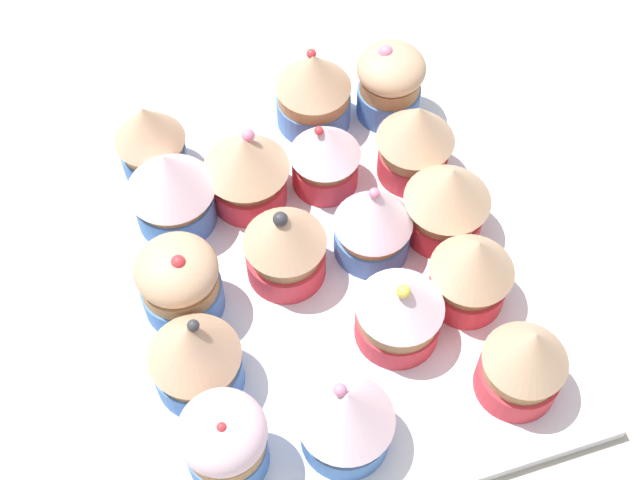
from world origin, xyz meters
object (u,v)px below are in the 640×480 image
(cupcake_6, at_px, (179,281))
(cupcake_9, at_px, (450,204))
(cupcake_0, at_px, (224,440))
(cupcake_8, at_px, (372,219))
(baking_tray, at_px, (320,266))
(cupcake_4, at_px, (400,309))
(cupcake_1, at_px, (346,417))
(cupcake_7, at_px, (284,242))
(cupcake_10, at_px, (171,187))
(cupcake_2, at_px, (525,361))
(cupcake_5, at_px, (472,270))
(cupcake_13, at_px, (415,140))
(cupcake_14, at_px, (150,138))
(cupcake_11, at_px, (246,169))
(cupcake_15, at_px, (313,89))
(cupcake_12, at_px, (325,155))
(cupcake_16, at_px, (390,82))
(cupcake_3, at_px, (194,355))

(cupcake_6, bearing_deg, cupcake_9, 0.11)
(cupcake_0, xyz_separation_m, cupcake_6, (-0.00, 0.12, -0.00))
(cupcake_8, distance_m, cupcake_9, 0.06)
(baking_tray, distance_m, cupcake_4, 0.09)
(cupcake_0, bearing_deg, cupcake_1, -6.67)
(cupcake_7, relative_size, cupcake_10, 0.97)
(cupcake_2, distance_m, cupcake_6, 0.24)
(cupcake_1, height_order, cupcake_5, cupcake_1)
(cupcake_13, bearing_deg, cupcake_14, 161.35)
(cupcake_7, distance_m, cupcake_11, 0.07)
(cupcake_4, bearing_deg, cupcake_0, -158.11)
(cupcake_4, bearing_deg, cupcake_5, 11.97)
(cupcake_9, bearing_deg, cupcake_1, -133.17)
(baking_tray, height_order, cupcake_4, cupcake_4)
(baking_tray, height_order, cupcake_11, cupcake_11)
(cupcake_4, bearing_deg, cupcake_9, 46.81)
(cupcake_14, relative_size, cupcake_15, 0.92)
(cupcake_5, xyz_separation_m, cupcake_8, (-0.05, 0.06, -0.00))
(cupcake_6, bearing_deg, cupcake_12, 30.00)
(cupcake_2, xyz_separation_m, cupcake_4, (-0.06, 0.06, -0.00))
(cupcake_5, distance_m, cupcake_16, 0.19)
(cupcake_9, bearing_deg, cupcake_7, 176.78)
(baking_tray, xyz_separation_m, cupcake_4, (0.03, -0.07, 0.04))
(cupcake_0, height_order, cupcake_11, same)
(baking_tray, relative_size, cupcake_10, 4.92)
(cupcake_0, relative_size, cupcake_14, 1.04)
(cupcake_14, bearing_deg, cupcake_13, -18.65)
(cupcake_10, bearing_deg, cupcake_12, -0.30)
(cupcake_2, relative_size, cupcake_6, 1.10)
(baking_tray, relative_size, cupcake_1, 4.94)
(cupcake_0, xyz_separation_m, cupcake_15, (0.14, 0.26, 0.00))
(cupcake_10, bearing_deg, cupcake_9, -21.63)
(cupcake_10, height_order, cupcake_14, cupcake_10)
(baking_tray, bearing_deg, cupcake_5, -33.30)
(cupcake_10, distance_m, cupcake_15, 0.15)
(cupcake_3, relative_size, cupcake_16, 1.09)
(cupcake_12, bearing_deg, cupcake_16, 36.96)
(cupcake_8, xyz_separation_m, cupcake_13, (0.06, 0.06, 0.00))
(cupcake_5, relative_size, cupcake_11, 1.00)
(cupcake_3, height_order, cupcake_16, cupcake_3)
(cupcake_0, xyz_separation_m, cupcake_8, (0.14, 0.13, 0.00))
(baking_tray, distance_m, cupcake_15, 0.15)
(cupcake_11, relative_size, cupcake_16, 1.01)
(cupcake_9, bearing_deg, cupcake_6, -179.89)
(cupcake_10, bearing_deg, cupcake_4, -48.51)
(cupcake_5, xyz_separation_m, cupcake_9, (0.01, 0.06, 0.00))
(cupcake_10, height_order, cupcake_13, same)
(cupcake_0, relative_size, cupcake_6, 1.06)
(cupcake_13, height_order, cupcake_15, same)
(cupcake_15, bearing_deg, cupcake_7, -115.46)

